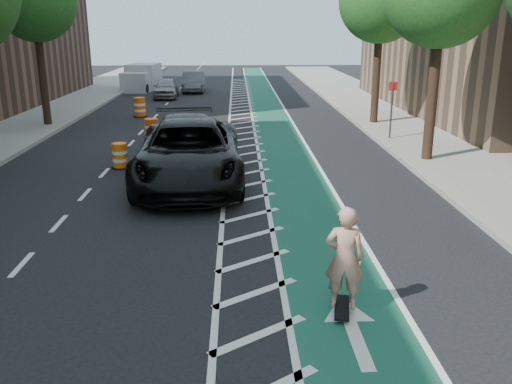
{
  "coord_description": "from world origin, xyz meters",
  "views": [
    {
      "loc": [
        1.19,
        -10.22,
        4.61
      ],
      "look_at": [
        1.6,
        1.28,
        1.1
      ],
      "focal_mm": 38.0,
      "sensor_mm": 36.0,
      "label": 1
    }
  ],
  "objects_px": {
    "skateboarder": "(345,258)",
    "suv_near": "(189,153)",
    "suv_far": "(188,145)",
    "barrel_a": "(120,156)"
  },
  "relations": [
    {
      "from": "suv_near",
      "to": "barrel_a",
      "type": "bearing_deg",
      "value": 139.53
    },
    {
      "from": "skateboarder",
      "to": "suv_near",
      "type": "distance_m",
      "value": 8.67
    },
    {
      "from": "barrel_a",
      "to": "suv_far",
      "type": "bearing_deg",
      "value": -9.31
    },
    {
      "from": "skateboarder",
      "to": "suv_near",
      "type": "height_order",
      "value": "same"
    },
    {
      "from": "skateboarder",
      "to": "barrel_a",
      "type": "relative_size",
      "value": 2.07
    },
    {
      "from": "suv_near",
      "to": "skateboarder",
      "type": "bearing_deg",
      "value": -70.84
    },
    {
      "from": "skateboarder",
      "to": "suv_near",
      "type": "relative_size",
      "value": 0.26
    },
    {
      "from": "suv_far",
      "to": "barrel_a",
      "type": "height_order",
      "value": "suv_far"
    },
    {
      "from": "suv_far",
      "to": "barrel_a",
      "type": "xyz_separation_m",
      "value": [
        -2.36,
        0.39,
        -0.47
      ]
    },
    {
      "from": "suv_near",
      "to": "barrel_a",
      "type": "distance_m",
      "value": 3.25
    }
  ]
}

